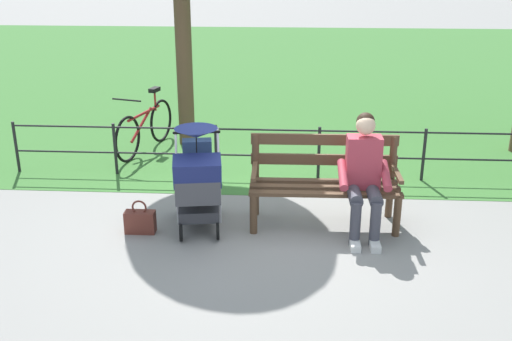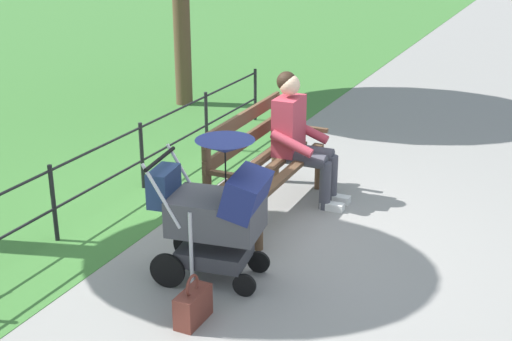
# 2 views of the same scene
# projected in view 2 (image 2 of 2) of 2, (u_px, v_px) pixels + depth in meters

# --- Properties ---
(ground_plane) EXTENTS (60.00, 60.00, 0.00)m
(ground_plane) POSITION_uv_depth(u_px,v_px,m) (240.00, 241.00, 6.18)
(ground_plane) COLOR gray
(park_bench) EXTENTS (1.61, 0.62, 0.96)m
(park_bench) POSITION_uv_depth(u_px,v_px,m) (261.00, 158.00, 6.61)
(park_bench) COLOR brown
(park_bench) RESTS_ON ground
(person_on_bench) EXTENTS (0.54, 0.74, 1.28)m
(person_on_bench) POSITION_uv_depth(u_px,v_px,m) (299.00, 134.00, 6.80)
(person_on_bench) COLOR #42424C
(person_on_bench) RESTS_ON ground
(stroller) EXTENTS (0.62, 0.94, 1.15)m
(stroller) POSITION_uv_depth(u_px,v_px,m) (217.00, 209.00, 5.36)
(stroller) COLOR black
(stroller) RESTS_ON ground
(handbag) EXTENTS (0.32, 0.14, 0.37)m
(handbag) POSITION_uv_depth(u_px,v_px,m) (193.00, 306.00, 4.95)
(handbag) COLOR brown
(handbag) RESTS_ON ground
(park_fence) EXTENTS (6.74, 0.04, 0.70)m
(park_fence) POSITION_uv_depth(u_px,v_px,m) (101.00, 171.00, 6.61)
(park_fence) COLOR black
(park_fence) RESTS_ON ground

